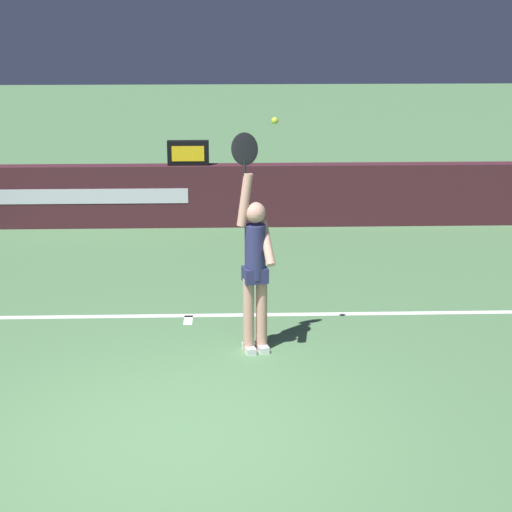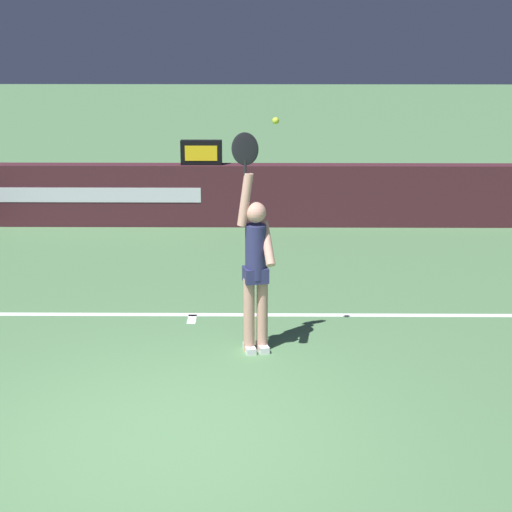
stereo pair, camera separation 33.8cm
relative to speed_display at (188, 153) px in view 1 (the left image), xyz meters
The scene contains 6 objects.
ground_plane 7.28m from the speed_display, 88.72° to the right, with size 60.00×60.00×0.00m, color #507B4E.
court_lines 7.05m from the speed_display, 88.68° to the right, with size 10.69×5.65×0.00m.
back_wall 0.73m from the speed_display, ahead, with size 13.60×0.30×1.03m.
speed_display is the anchor object (origin of this frame).
tennis_player 5.36m from the speed_display, 80.06° to the right, with size 0.48×0.40×2.40m.
tennis_ball 5.46m from the speed_display, 77.73° to the right, with size 0.07×0.07×0.07m.
Camera 1 is at (0.50, -6.84, 3.74)m, focal length 61.23 mm.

